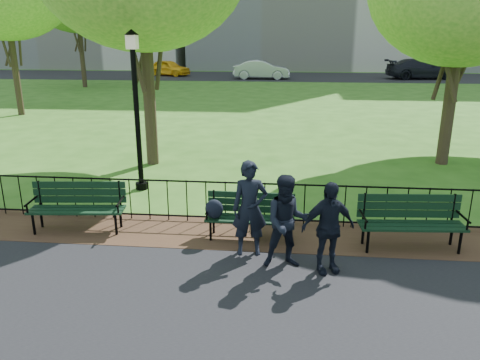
# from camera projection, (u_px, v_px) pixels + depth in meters

# --- Properties ---
(ground) EXTENTS (120.00, 120.00, 0.00)m
(ground) POSITION_uv_depth(u_px,v_px,m) (270.00, 273.00, 7.69)
(ground) COLOR #2C5C18
(dirt_strip) EXTENTS (60.00, 1.60, 0.01)m
(dirt_strip) POSITION_uv_depth(u_px,v_px,m) (273.00, 234.00, 9.10)
(dirt_strip) COLOR #3A2418
(dirt_strip) RESTS_ON ground
(far_street) EXTENTS (70.00, 9.00, 0.01)m
(far_street) POSITION_uv_depth(u_px,v_px,m) (285.00, 77.00, 40.87)
(far_street) COLOR black
(far_street) RESTS_ON ground
(iron_fence) EXTENTS (24.06, 0.06, 1.00)m
(iron_fence) POSITION_uv_depth(u_px,v_px,m) (274.00, 202.00, 9.43)
(iron_fence) COLOR black
(iron_fence) RESTS_ON ground
(park_bench_main) EXTENTS (1.68, 0.55, 0.95)m
(park_bench_main) POSITION_uv_depth(u_px,v_px,m) (238.00, 210.00, 8.80)
(park_bench_main) COLOR black
(park_bench_main) RESTS_ON ground
(park_bench_left_a) EXTENTS (1.88, 0.74, 1.04)m
(park_bench_left_a) POSITION_uv_depth(u_px,v_px,m) (78.00, 201.00, 9.18)
(park_bench_left_a) COLOR black
(park_bench_left_a) RESTS_ON ground
(park_bench_right_a) EXTENTS (1.90, 0.71, 1.06)m
(park_bench_right_a) POSITION_uv_depth(u_px,v_px,m) (411.00, 216.00, 8.42)
(park_bench_right_a) COLOR black
(park_bench_right_a) RESTS_ON ground
(lamppost) EXTENTS (0.34, 0.34, 3.84)m
(lamppost) POSITION_uv_depth(u_px,v_px,m) (136.00, 106.00, 11.13)
(lamppost) COLOR black
(lamppost) RESTS_ON ground
(person_left) EXTENTS (0.66, 0.48, 1.69)m
(person_left) POSITION_uv_depth(u_px,v_px,m) (250.00, 209.00, 8.09)
(person_left) COLOR black
(person_left) RESTS_ON asphalt_path
(person_mid) EXTENTS (0.83, 0.52, 1.59)m
(person_mid) POSITION_uv_depth(u_px,v_px,m) (287.00, 222.00, 7.65)
(person_mid) COLOR black
(person_mid) RESTS_ON asphalt_path
(person_right) EXTENTS (0.97, 0.65, 1.54)m
(person_right) POSITION_uv_depth(u_px,v_px,m) (328.00, 228.00, 7.50)
(person_right) COLOR black
(person_right) RESTS_ON asphalt_path
(taxi) EXTENTS (4.33, 3.03, 1.37)m
(taxi) POSITION_uv_depth(u_px,v_px,m) (168.00, 68.00, 41.52)
(taxi) COLOR yellow
(taxi) RESTS_ON far_street
(sedan_silver) EXTENTS (4.64, 1.64, 1.53)m
(sedan_silver) POSITION_uv_depth(u_px,v_px,m) (262.00, 70.00, 38.53)
(sedan_silver) COLOR #B1B5B9
(sedan_silver) RESTS_ON far_street
(sedan_dark) EXTENTS (5.85, 3.02, 1.62)m
(sedan_dark) POSITION_uv_depth(u_px,v_px,m) (421.00, 69.00, 38.58)
(sedan_dark) COLOR black
(sedan_dark) RESTS_ON far_street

